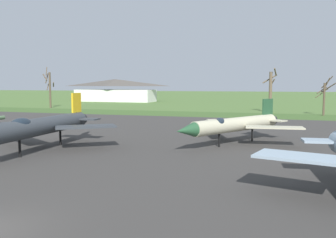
% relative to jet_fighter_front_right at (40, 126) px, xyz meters
% --- Properties ---
extents(asphalt_apron, '(103.24, 62.69, 0.05)m').
position_rel_jet_fighter_front_right_xyz_m(asphalt_apron, '(8.46, 4.12, -2.16)').
color(asphalt_apron, '#383533').
rests_on(asphalt_apron, ground).
extents(grass_verge_strip, '(163.24, 12.00, 0.06)m').
position_rel_jet_fighter_front_right_xyz_m(grass_verge_strip, '(8.46, 41.47, -2.15)').
color(grass_verge_strip, '#3C5B28').
rests_on(grass_verge_strip, ground).
extents(jet_fighter_front_right, '(12.00, 15.28, 4.84)m').
position_rel_jet_fighter_front_right_xyz_m(jet_fighter_front_right, '(0.00, 0.00, 0.00)').
color(jet_fighter_front_right, '#33383D').
rests_on(jet_fighter_front_right, ground).
extents(jet_fighter_rear_left, '(10.58, 13.00, 4.20)m').
position_rel_jet_fighter_front_right_xyz_m(jet_fighter_rear_left, '(15.16, 8.44, -0.24)').
color(jet_fighter_rear_left, '#B7B293').
rests_on(jet_fighter_rear_left, ground).
extents(bare_tree_far_left, '(3.05, 3.06, 10.03)m').
position_rel_jet_fighter_front_right_xyz_m(bare_tree_far_left, '(-34.89, 50.12, 2.83)').
color(bare_tree_far_left, brown).
rests_on(bare_tree_far_left, ground).
extents(bare_tree_left_of_center, '(2.94, 2.88, 9.01)m').
position_rel_jet_fighter_front_right_xyz_m(bare_tree_left_of_center, '(17.39, 50.22, 2.34)').
color(bare_tree_left_of_center, brown).
rests_on(bare_tree_left_of_center, ground).
extents(bare_tree_center, '(3.46, 2.18, 7.28)m').
position_rel_jet_fighter_front_right_xyz_m(bare_tree_center, '(27.01, 45.70, 1.58)').
color(bare_tree_center, brown).
rests_on(bare_tree_center, ground).
extents(visitor_building, '(28.35, 9.28, 7.56)m').
position_rel_jet_fighter_front_right_xyz_m(visitor_building, '(-34.05, 85.06, 1.54)').
color(visitor_building, silver).
rests_on(visitor_building, ground).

